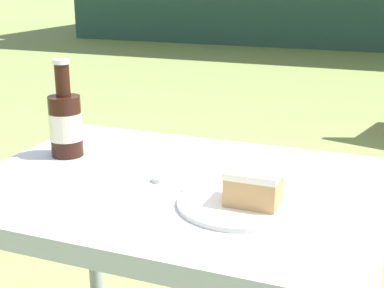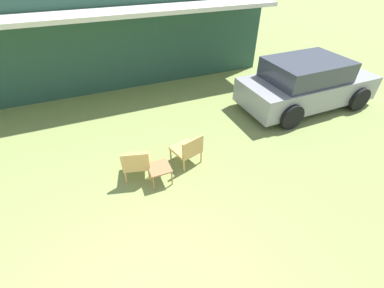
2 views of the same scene
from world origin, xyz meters
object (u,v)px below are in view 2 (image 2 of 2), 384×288
Objects in this scene: garden_side_table at (160,169)px; parked_car at (306,84)px; wicker_chair_plain at (188,149)px; wicker_chair_cushioned at (137,161)px.

parked_car is at bearing 16.58° from garden_side_table.
parked_car is 5.32× the size of wicker_chair_plain.
wicker_chair_plain is (-4.28, -1.20, -0.29)m from parked_car.
wicker_chair_cushioned is 1.14m from wicker_chair_plain.
parked_car is 5.55m from wicker_chair_cushioned.
parked_car is at bearing 179.12° from wicker_chair_plain.
wicker_chair_cushioned is at bearing 140.33° from garden_side_table.
wicker_chair_cushioned is 0.51m from garden_side_table.
parked_car reaches higher than garden_side_table.
wicker_chair_plain reaches higher than garden_side_table.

